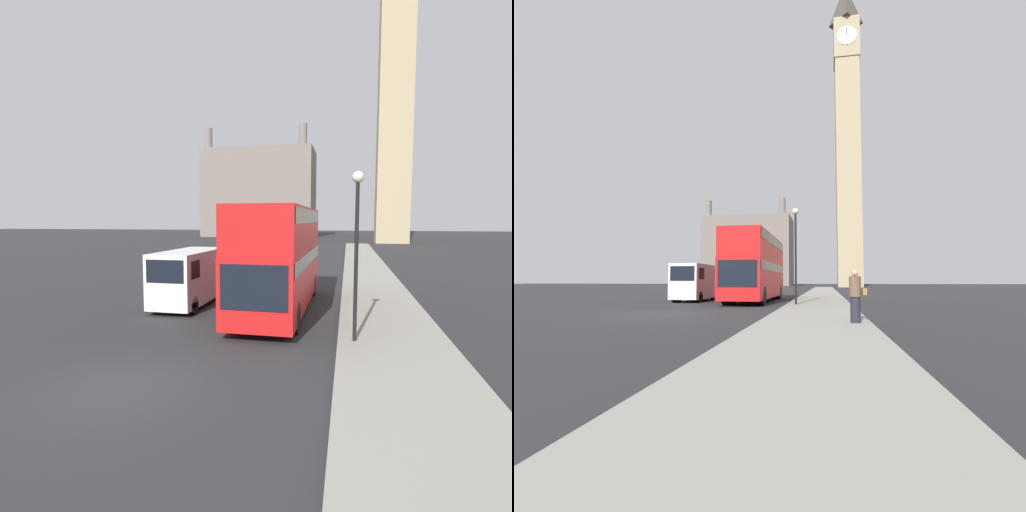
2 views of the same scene
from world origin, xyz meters
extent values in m
plane|color=#28282B|center=(0.00, 0.00, 0.00)|extent=(300.00, 300.00, 0.00)
cube|color=gray|center=(6.76, 0.00, 0.07)|extent=(3.52, 120.00, 0.15)
cube|color=tan|center=(12.68, 65.60, 26.57)|extent=(5.49, 5.49, 53.14)
cube|color=slate|center=(-16.15, 89.63, 10.48)|extent=(26.33, 14.95, 20.95)
cylinder|color=slate|center=(-27.34, 83.28, 23.26)|extent=(1.79, 1.79, 4.61)
cylinder|color=slate|center=(-4.96, 83.28, 23.26)|extent=(1.79, 1.79, 4.61)
cube|color=red|center=(2.38, 9.13, 1.54)|extent=(2.52, 10.32, 2.46)
cube|color=red|center=(2.38, 9.13, 3.64)|extent=(2.52, 10.12, 1.74)
cube|color=black|center=(2.38, 9.13, 2.34)|extent=(2.56, 9.91, 0.55)
cube|color=black|center=(2.38, 9.13, 4.13)|extent=(2.56, 9.70, 0.55)
cube|color=black|center=(2.38, 3.96, 1.83)|extent=(2.22, 0.03, 1.48)
cylinder|color=black|center=(1.47, 5.52, 0.55)|extent=(0.71, 1.11, 1.11)
cylinder|color=black|center=(3.29, 5.52, 0.55)|extent=(0.71, 1.11, 1.11)
cylinder|color=black|center=(1.47, 12.75, 0.55)|extent=(0.71, 1.11, 1.11)
cylinder|color=black|center=(3.29, 12.75, 0.55)|extent=(0.71, 1.11, 1.11)
cube|color=white|center=(-1.93, 9.19, 1.39)|extent=(1.92, 5.24, 2.35)
cube|color=black|center=(-1.93, 6.56, 1.90)|extent=(1.63, 0.02, 0.94)
cube|color=black|center=(-1.93, 7.49, 1.90)|extent=(1.95, 0.94, 0.75)
cylinder|color=black|center=(-2.65, 7.41, 0.38)|extent=(0.48, 0.76, 0.76)
cylinder|color=black|center=(-1.21, 7.41, 0.38)|extent=(0.48, 0.76, 0.76)
cylinder|color=black|center=(-2.65, 10.97, 0.38)|extent=(0.48, 0.76, 0.76)
cylinder|color=black|center=(-1.21, 10.97, 0.38)|extent=(0.48, 0.76, 0.76)
cylinder|color=black|center=(5.53, 4.60, 2.63)|extent=(0.12, 0.12, 4.96)
sphere|color=beige|center=(5.53, 4.60, 5.29)|extent=(0.36, 0.36, 0.36)
cube|color=black|center=(-2.82, 30.11, 0.53)|extent=(1.71, 4.64, 0.73)
cube|color=black|center=(-2.82, 30.23, 1.15)|extent=(1.54, 2.23, 0.53)
cylinder|color=black|center=(-3.49, 28.63, 0.33)|extent=(0.38, 0.65, 0.65)
cylinder|color=black|center=(-2.15, 28.63, 0.33)|extent=(0.38, 0.65, 0.65)
cylinder|color=black|center=(-3.49, 31.60, 0.33)|extent=(0.38, 0.65, 0.65)
cylinder|color=black|center=(-2.15, 31.60, 0.33)|extent=(0.38, 0.65, 0.65)
camera|label=1|loc=(5.26, -8.17, 3.97)|focal=28.00mm
camera|label=2|loc=(7.13, -14.17, 1.42)|focal=24.00mm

